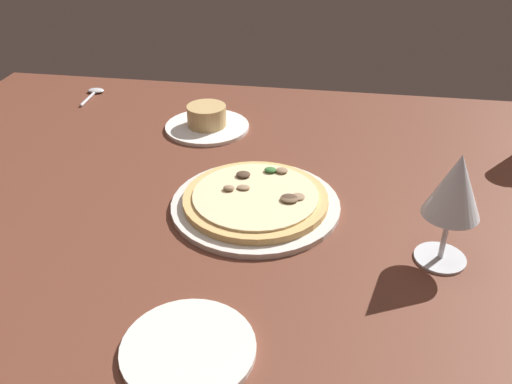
# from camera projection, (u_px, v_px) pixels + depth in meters

# --- Properties ---
(dining_table) EXTENTS (1.50, 1.10, 0.04)m
(dining_table) POSITION_uv_depth(u_px,v_px,m) (256.00, 217.00, 0.92)
(dining_table) COLOR brown
(dining_table) RESTS_ON ground
(pizza_main) EXTENTS (0.28, 0.28, 0.03)m
(pizza_main) POSITION_uv_depth(u_px,v_px,m) (257.00, 201.00, 0.90)
(pizza_main) COLOR silver
(pizza_main) RESTS_ON dining_table
(ramekin_on_saucer) EXTENTS (0.18, 0.18, 0.05)m
(ramekin_on_saucer) POSITION_uv_depth(u_px,v_px,m) (207.00, 121.00, 1.16)
(ramekin_on_saucer) COLOR white
(ramekin_on_saucer) RESTS_ON dining_table
(wine_glass_far) EXTENTS (0.08, 0.08, 0.17)m
(wine_glass_far) POSITION_uv_depth(u_px,v_px,m) (455.00, 190.00, 0.73)
(wine_glass_far) COLOR silver
(wine_glass_far) RESTS_ON dining_table
(side_plate) EXTENTS (0.16, 0.16, 0.01)m
(side_plate) POSITION_uv_depth(u_px,v_px,m) (188.00, 349.00, 0.64)
(side_plate) COLOR silver
(side_plate) RESTS_ON dining_table
(spoon) EXTENTS (0.04, 0.11, 0.01)m
(spoon) POSITION_uv_depth(u_px,v_px,m) (94.00, 93.00, 1.33)
(spoon) COLOR silver
(spoon) RESTS_ON dining_table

